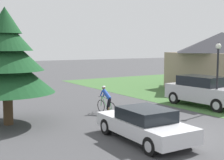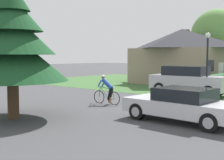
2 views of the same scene
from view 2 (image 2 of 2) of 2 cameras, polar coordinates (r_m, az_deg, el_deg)
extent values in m
plane|color=#424244|center=(14.25, 15.58, -6.10)|extent=(140.00, 140.00, 0.00)
cube|color=#3D6633|center=(26.79, 19.06, -1.26)|extent=(16.00, 36.00, 0.01)
cube|color=gray|center=(29.31, 12.57, 2.51)|extent=(6.86, 7.80, 3.24)
pyramid|color=#2D2D33|center=(29.34, 12.66, 7.40)|extent=(7.41, 8.42, 1.76)
cube|color=silver|center=(27.55, 19.24, 0.96)|extent=(0.90, 0.11, 2.00)
cube|color=black|center=(25.89, 17.58, 2.52)|extent=(1.10, 0.12, 0.90)
cube|color=brown|center=(31.42, 13.38, 8.24)|extent=(0.52, 0.52, 0.80)
cube|color=silver|center=(12.44, 12.68, -4.90)|extent=(2.01, 4.59, 0.57)
cube|color=black|center=(12.31, 13.18, -2.55)|extent=(1.71, 2.11, 0.48)
cylinder|color=black|center=(12.65, 4.65, -5.75)|extent=(0.28, 0.67, 0.67)
cylinder|color=#ADADB2|center=(12.65, 4.65, -5.75)|extent=(0.29, 0.39, 0.39)
cylinder|color=black|center=(13.98, 8.91, -4.80)|extent=(0.28, 0.67, 0.67)
cylinder|color=#ADADB2|center=(13.98, 8.91, -4.80)|extent=(0.29, 0.39, 0.39)
cylinder|color=black|center=(11.05, 17.43, -7.45)|extent=(0.28, 0.67, 0.67)
cylinder|color=#ADADB2|center=(11.05, 17.43, -7.45)|extent=(0.29, 0.39, 0.39)
torus|color=black|center=(16.34, 0.43, -3.40)|extent=(0.10, 0.72, 0.71)
torus|color=black|center=(16.96, -2.37, -3.11)|extent=(0.10, 0.72, 0.71)
cylinder|color=#338C3F|center=(16.46, -0.29, -2.71)|extent=(0.05, 0.18, 0.60)
cylinder|color=#338C3F|center=(16.69, -1.34, -2.45)|extent=(0.09, 0.64, 0.71)
cylinder|color=#338C3F|center=(16.61, -1.14, -1.46)|extent=(0.09, 0.77, 0.13)
cylinder|color=#338C3F|center=(16.44, -0.04, -3.55)|extent=(0.06, 0.34, 0.15)
cylinder|color=#338C3F|center=(16.36, 0.16, -2.55)|extent=(0.05, 0.22, 0.48)
cylinder|color=#338C3F|center=(16.90, -2.27, -2.16)|extent=(0.04, 0.12, 0.57)
cylinder|color=black|center=(16.84, -2.16, -1.21)|extent=(0.44, 0.06, 0.02)
ellipsoid|color=black|center=(16.38, -0.09, -1.63)|extent=(0.10, 0.21, 0.05)
cylinder|color=black|center=(16.40, -0.09, -2.32)|extent=(0.13, 0.26, 0.50)
cylinder|color=black|center=(16.51, -0.50, -2.55)|extent=(0.13, 0.26, 0.66)
cylinder|color=#8C6647|center=(16.49, -0.29, -3.63)|extent=(0.08, 0.08, 0.30)
cylinder|color=#8C6647|center=(16.65, -0.58, -3.88)|extent=(0.17, 0.08, 0.21)
cylinder|color=#264CB2|center=(16.53, -0.88, -0.72)|extent=(0.27, 0.71, 0.59)
cylinder|color=#264CB2|center=(16.67, -1.56, -0.65)|extent=(0.09, 0.25, 0.36)
cylinder|color=#264CB2|center=(16.86, -2.26, -0.59)|extent=(0.09, 0.25, 0.36)
sphere|color=#8C6647|center=(16.68, -1.66, 0.52)|extent=(0.19, 0.19, 0.19)
ellipsoid|color=white|center=(16.68, -1.66, 0.69)|extent=(0.22, 0.18, 0.12)
cube|color=#B7B7BC|center=(20.85, 13.87, -0.46)|extent=(2.23, 4.98, 0.94)
cube|color=black|center=(20.90, 13.34, 1.68)|extent=(1.87, 2.79, 0.61)
cylinder|color=black|center=(20.86, 8.71, -1.55)|extent=(0.31, 0.82, 0.80)
cylinder|color=#ADADB2|center=(20.86, 8.71, -1.55)|extent=(0.31, 0.48, 0.46)
cylinder|color=black|center=(22.38, 10.89, -1.17)|extent=(0.31, 0.82, 0.80)
cylinder|color=#ADADB2|center=(22.38, 10.89, -1.17)|extent=(0.31, 0.48, 0.46)
cylinder|color=black|center=(19.47, 17.26, -2.13)|extent=(0.31, 0.82, 0.80)
cylinder|color=#ADADB2|center=(19.47, 17.26, -2.13)|extent=(0.31, 0.48, 0.46)
cylinder|color=black|center=(21.09, 18.93, -1.68)|extent=(0.31, 0.82, 0.80)
cylinder|color=#ADADB2|center=(21.09, 18.93, -1.68)|extent=(0.31, 0.48, 0.46)
cylinder|color=black|center=(19.58, 16.99, 2.08)|extent=(0.11, 0.11, 3.64)
sphere|color=white|center=(19.60, 17.12, 7.82)|extent=(0.31, 0.31, 0.31)
cone|color=black|center=(19.61, 17.14, 8.27)|extent=(0.19, 0.19, 0.13)
cylinder|color=#4C3823|center=(13.42, -17.61, -3.45)|extent=(0.46, 0.46, 1.55)
cone|color=#194723|center=(13.30, -17.79, 4.03)|extent=(4.53, 4.53, 1.95)
cone|color=#194723|center=(13.33, -17.89, 8.13)|extent=(3.53, 3.53, 1.71)
cone|color=#194723|center=(13.41, -17.98, 11.65)|extent=(2.54, 2.54, 1.48)
cylinder|color=#4C3823|center=(33.57, 18.42, 1.92)|extent=(0.32, 0.32, 2.41)
ellipsoid|color=#609347|center=(33.60, 18.56, 7.68)|extent=(5.11, 5.11, 5.37)
camera|label=1|loc=(5.08, 92.26, 13.28)|focal=50.00mm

